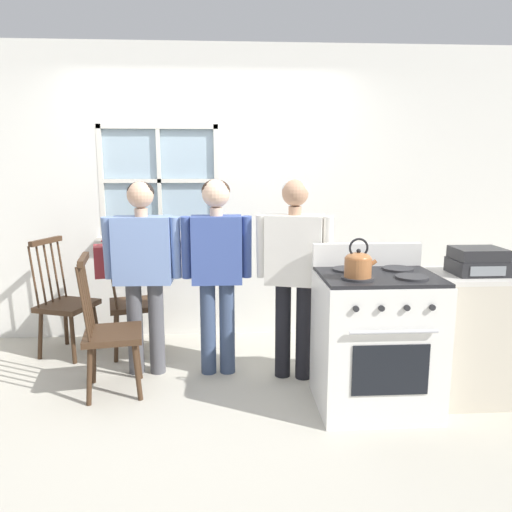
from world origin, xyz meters
TOP-DOWN VIEW (x-y plane):
  - ground_plane at (0.00, 0.00)m, footprint 16.00×16.00m
  - wall_back at (0.02, 1.40)m, footprint 6.40×0.16m
  - chair_by_window at (-0.68, 0.92)m, footprint 0.49×0.50m
  - chair_near_wall at (-1.25, 0.94)m, footprint 0.52×0.53m
  - chair_center_cluster at (-0.69, 0.16)m, footprint 0.47×0.48m
  - person_elderly_left at (-0.49, 0.48)m, footprint 0.59×0.23m
  - person_teen_center at (0.08, 0.45)m, footprint 0.53×0.23m
  - person_adult_right at (0.66, 0.33)m, footprint 0.58×0.32m
  - stove at (1.14, -0.17)m, footprint 0.77×0.68m
  - kettle at (0.97, -0.30)m, footprint 0.21×0.17m
  - potted_plant at (-0.65, 1.31)m, footprint 0.14×0.13m
  - handbag at (-0.91, 0.87)m, footprint 0.22×0.23m
  - side_counter at (1.85, -0.07)m, footprint 0.55×0.50m
  - stereo at (1.85, -0.09)m, footprint 0.34×0.29m

SIDE VIEW (x-z plane):
  - ground_plane at x=0.00m, z-range 0.00..0.00m
  - chair_by_window at x=-0.68m, z-range -0.06..0.95m
  - chair_near_wall at x=-1.25m, z-range -0.06..0.95m
  - chair_center_cluster at x=-0.69m, z-range -0.06..0.95m
  - side_counter at x=1.85m, z-range 0.00..0.90m
  - stove at x=1.14m, z-range -0.07..1.01m
  - handbag at x=-0.91m, z-range 0.69..0.99m
  - person_elderly_left at x=-0.49m, z-range 0.16..1.67m
  - person_adult_right at x=0.66m, z-range 0.16..1.69m
  - person_teen_center at x=0.08m, z-range 0.17..1.69m
  - stereo at x=1.85m, z-range 0.90..1.08m
  - kettle at x=0.97m, z-range 0.90..1.15m
  - potted_plant at x=-0.65m, z-range 0.91..1.25m
  - wall_back at x=0.02m, z-range -0.01..2.69m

